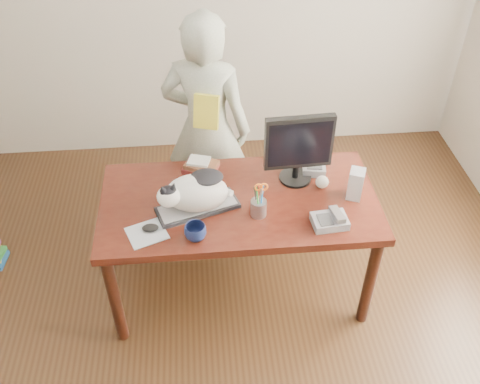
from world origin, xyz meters
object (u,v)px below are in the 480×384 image
(cat, at_px, (194,192))
(person, at_px, (207,129))
(pen_cup, at_px, (259,206))
(coffee_mug, at_px, (195,232))
(mouse, at_px, (150,228))
(baseball, at_px, (322,182))
(desk, at_px, (238,209))
(phone, at_px, (330,220))
(book_stack, at_px, (201,166))
(speaker, at_px, (356,184))
(keyboard, at_px, (198,207))
(calculator, at_px, (314,166))
(monitor, at_px, (299,146))

(cat, height_order, person, person)
(pen_cup, xyz_separation_m, coffee_mug, (-0.35, -0.16, -0.02))
(pen_cup, relative_size, coffee_mug, 1.93)
(mouse, distance_m, baseball, 1.03)
(pen_cup, relative_size, person, 0.14)
(desk, relative_size, cat, 3.63)
(baseball, distance_m, person, 0.88)
(mouse, height_order, person, person)
(phone, height_order, book_stack, phone)
(phone, bearing_deg, desk, 140.55)
(coffee_mug, bearing_deg, baseball, 25.59)
(mouse, bearing_deg, phone, -23.78)
(desk, bearing_deg, phone, -34.35)
(speaker, distance_m, baseball, 0.20)
(keyboard, distance_m, calculator, 0.78)
(speaker, bearing_deg, keyboard, -155.91)
(person, bearing_deg, mouse, 85.71)
(baseball, height_order, person, person)
(monitor, xyz_separation_m, person, (-0.51, 0.51, -0.19))
(cat, distance_m, book_stack, 0.38)
(calculator, xyz_separation_m, person, (-0.64, 0.41, 0.03))
(pen_cup, height_order, speaker, pen_cup)
(mouse, distance_m, speaker, 1.18)
(mouse, bearing_deg, pen_cup, -14.33)
(mouse, bearing_deg, baseball, -5.88)
(cat, distance_m, speaker, 0.92)
(coffee_mug, relative_size, phone, 0.58)
(speaker, relative_size, baseball, 2.43)
(pen_cup, bearing_deg, keyboard, 167.34)
(cat, height_order, speaker, cat)
(keyboard, distance_m, book_stack, 0.36)
(keyboard, height_order, book_stack, book_stack)
(pen_cup, distance_m, baseball, 0.45)
(monitor, distance_m, speaker, 0.39)
(cat, bearing_deg, person, 64.27)
(mouse, distance_m, person, 0.93)
(person, bearing_deg, calculator, 164.76)
(book_stack, bearing_deg, phone, -14.52)
(monitor, height_order, baseball, monitor)
(calculator, bearing_deg, speaker, -47.65)
(desk, relative_size, calculator, 7.93)
(cat, relative_size, phone, 2.19)
(pen_cup, height_order, coffee_mug, pen_cup)
(keyboard, distance_m, pen_cup, 0.35)
(monitor, bearing_deg, coffee_mug, -147.50)
(cat, distance_m, baseball, 0.77)
(monitor, height_order, person, person)
(desk, height_order, monitor, monitor)
(mouse, distance_m, calculator, 1.08)
(coffee_mug, xyz_separation_m, person, (0.10, 0.94, 0.01))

